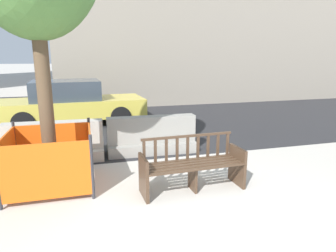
# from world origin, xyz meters

# --- Properties ---
(ground_plane) EXTENTS (200.00, 200.00, 0.00)m
(ground_plane) POSITION_xyz_m (0.00, 0.00, 0.00)
(ground_plane) COLOR #B7B2A8
(street_asphalt) EXTENTS (120.00, 12.00, 0.01)m
(street_asphalt) POSITION_xyz_m (0.00, 8.70, 0.00)
(street_asphalt) COLOR #28282B
(street_asphalt) RESTS_ON ground
(street_bench) EXTENTS (1.71, 0.59, 0.88)m
(street_bench) POSITION_xyz_m (0.33, 1.07, 0.40)
(street_bench) COLOR #473323
(street_bench) RESTS_ON ground
(jersey_barrier_centre) EXTENTS (2.02, 0.75, 0.84)m
(jersey_barrier_centre) POSITION_xyz_m (0.13, 3.21, 0.34)
(jersey_barrier_centre) COLOR gray
(jersey_barrier_centre) RESTS_ON ground
(jersey_barrier_left) EXTENTS (2.03, 0.76, 0.84)m
(jersey_barrier_left) POSITION_xyz_m (-1.96, 3.18, 0.34)
(jersey_barrier_left) COLOR #ADA89E
(jersey_barrier_left) RESTS_ON ground
(construction_fence) EXTENTS (1.35, 1.35, 1.02)m
(construction_fence) POSITION_xyz_m (-1.90, 1.82, 0.51)
(construction_fence) COLOR #2D2D33
(construction_fence) RESTS_ON ground
(car_taxi_near) EXTENTS (4.58, 2.10, 1.42)m
(car_taxi_near) POSITION_xyz_m (-1.73, 6.77, 0.69)
(car_taxi_near) COLOR #DBC64C
(car_taxi_near) RESTS_ON ground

